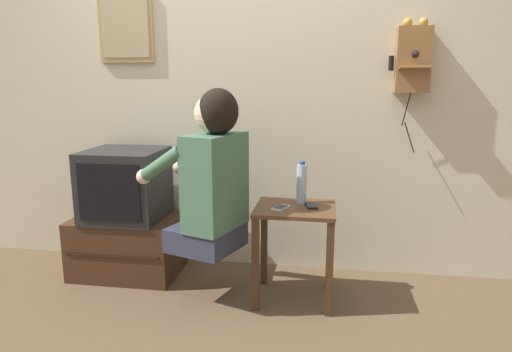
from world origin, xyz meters
name	(u,v)px	position (x,y,z in m)	size (l,w,h in m)	color
ground_plane	(194,332)	(0.00, 0.00, 0.00)	(14.00, 14.00, 0.00)	brown
wall_back	(230,84)	(0.00, 0.98, 1.27)	(6.80, 0.05, 2.55)	beige
side_table	(295,230)	(0.49, 0.47, 0.43)	(0.47, 0.41, 0.58)	#51331E
person	(212,175)	(0.02, 0.37, 0.77)	(0.63, 0.55, 0.94)	#2D3347
tv_stand	(127,246)	(-0.66, 0.65, 0.20)	(0.69, 0.46, 0.40)	#422819
television	(125,184)	(-0.64, 0.65, 0.63)	(0.49, 0.48, 0.46)	#232326
wall_phone_antique	(413,59)	(1.17, 0.89, 1.43)	(0.24, 0.19, 0.82)	olive
framed_picture	(126,28)	(-0.71, 0.94, 1.65)	(0.38, 0.03, 0.46)	tan
cell_phone_held	(281,208)	(0.41, 0.42, 0.58)	(0.11, 0.14, 0.01)	silver
cell_phone_spare	(311,206)	(0.59, 0.49, 0.58)	(0.08, 0.13, 0.01)	black
water_bottle	(302,184)	(0.52, 0.56, 0.70)	(0.06, 0.06, 0.26)	#ADC6DB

